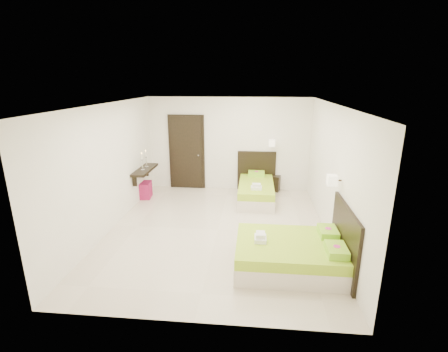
# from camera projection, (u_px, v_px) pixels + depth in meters

# --- Properties ---
(floor) EXTENTS (5.50, 5.50, 0.00)m
(floor) POSITION_uv_depth(u_px,v_px,m) (218.00, 230.00, 6.86)
(floor) COLOR beige
(floor) RESTS_ON ground
(bed_single) EXTENTS (1.08, 1.79, 1.48)m
(bed_single) POSITION_uv_depth(u_px,v_px,m) (256.00, 189.00, 8.55)
(bed_single) COLOR beige
(bed_single) RESTS_ON ground
(bed_double) EXTENTS (1.79, 1.52, 1.48)m
(bed_double) POSITION_uv_depth(u_px,v_px,m) (294.00, 253.00, 5.42)
(bed_double) COLOR beige
(bed_double) RESTS_ON ground
(nightstand) EXTENTS (0.59, 0.55, 0.44)m
(nightstand) POSITION_uv_depth(u_px,v_px,m) (272.00, 182.00, 9.32)
(nightstand) COLOR black
(nightstand) RESTS_ON ground
(ottoman) EXTENTS (0.48, 0.48, 0.43)m
(ottoman) POSITION_uv_depth(u_px,v_px,m) (143.00, 190.00, 8.67)
(ottoman) COLOR #911345
(ottoman) RESTS_ON ground
(door) EXTENTS (1.02, 0.15, 2.14)m
(door) POSITION_uv_depth(u_px,v_px,m) (187.00, 153.00, 9.24)
(door) COLOR black
(door) RESTS_ON ground
(console_shelf) EXTENTS (0.35, 1.20, 0.78)m
(console_shelf) POSITION_uv_depth(u_px,v_px,m) (145.00, 170.00, 8.34)
(console_shelf) COLOR black
(console_shelf) RESTS_ON ground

